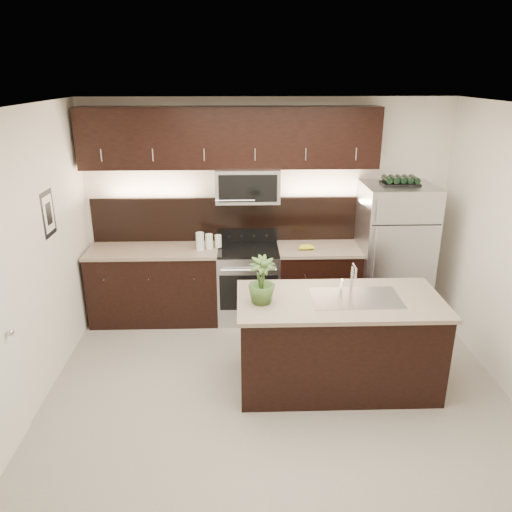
{
  "coord_description": "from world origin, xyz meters",
  "views": [
    {
      "loc": [
        -0.34,
        -4.08,
        2.96
      ],
      "look_at": [
        -0.19,
        0.55,
        1.25
      ],
      "focal_mm": 35.0,
      "sensor_mm": 36.0,
      "label": 1
    }
  ],
  "objects": [
    {
      "name": "ground",
      "position": [
        0.0,
        0.0,
        0.0
      ],
      "size": [
        4.5,
        4.5,
        0.0
      ],
      "primitive_type": "plane",
      "color": "gray",
      "rests_on": "ground"
    },
    {
      "name": "room_walls",
      "position": [
        -0.11,
        -0.04,
        1.7
      ],
      "size": [
        4.52,
        4.02,
        2.71
      ],
      "color": "silver",
      "rests_on": "ground"
    },
    {
      "name": "counter_run",
      "position": [
        -0.46,
        1.69,
        0.47
      ],
      "size": [
        3.51,
        0.65,
        0.94
      ],
      "color": "black",
      "rests_on": "ground"
    },
    {
      "name": "upper_fixtures",
      "position": [
        -0.43,
        1.84,
        2.14
      ],
      "size": [
        3.49,
        0.4,
        1.66
      ],
      "color": "black",
      "rests_on": "counter_run"
    },
    {
      "name": "island",
      "position": [
        0.6,
        0.2,
        0.47
      ],
      "size": [
        1.96,
        0.96,
        0.94
      ],
      "color": "black",
      "rests_on": "ground"
    },
    {
      "name": "sink_faucet",
      "position": [
        0.75,
        0.21,
        0.96
      ],
      "size": [
        0.84,
        0.5,
        0.28
      ],
      "color": "silver",
      "rests_on": "island"
    },
    {
      "name": "refrigerator",
      "position": [
        1.54,
        1.63,
        0.86
      ],
      "size": [
        0.83,
        0.75,
        1.72
      ],
      "primitive_type": "cube",
      "color": "#B2B2B7",
      "rests_on": "ground"
    },
    {
      "name": "wine_rack",
      "position": [
        1.54,
        1.63,
        1.77
      ],
      "size": [
        0.43,
        0.26,
        0.1
      ],
      "color": "black",
      "rests_on": "refrigerator"
    },
    {
      "name": "plant",
      "position": [
        -0.15,
        0.14,
        1.16
      ],
      "size": [
        0.3,
        0.3,
        0.45
      ],
      "primitive_type": "imported",
      "rotation": [
        0.0,
        0.0,
        0.21
      ],
      "color": "#345120",
      "rests_on": "island"
    },
    {
      "name": "canisters",
      "position": [
        -0.75,
        1.68,
        1.04
      ],
      "size": [
        0.3,
        0.18,
        0.22
      ],
      "rotation": [
        0.0,
        0.0,
        0.41
      ],
      "color": "silver",
      "rests_on": "counter_run"
    },
    {
      "name": "french_press",
      "position": [
        1.17,
        1.64,
        1.04
      ],
      "size": [
        0.1,
        0.1,
        0.28
      ],
      "rotation": [
        0.0,
        0.0,
        -0.19
      ],
      "color": "silver",
      "rests_on": "counter_run"
    },
    {
      "name": "bananas",
      "position": [
        0.4,
        1.61,
        0.97
      ],
      "size": [
        0.21,
        0.17,
        0.06
      ],
      "primitive_type": "ellipsoid",
      "rotation": [
        0.0,
        0.0,
        0.09
      ],
      "color": "gold",
      "rests_on": "counter_run"
    }
  ]
}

